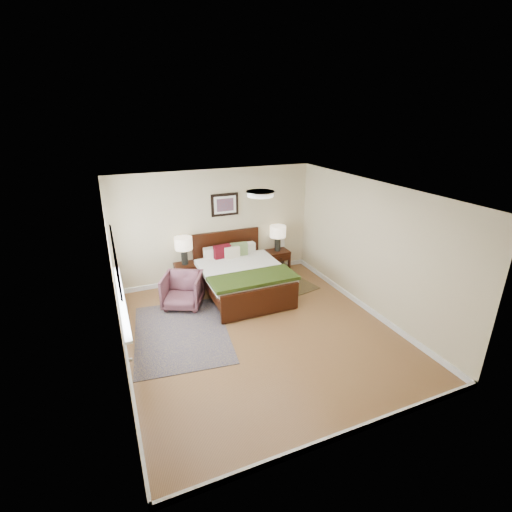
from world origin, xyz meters
The scene contains 18 objects.
floor centered at (0.00, 0.00, 0.00)m, with size 5.00×5.00×0.00m, color brown.
back_wall centered at (0.00, 2.50, 1.25)m, with size 4.50×0.04×2.50m, color #C2B68D.
front_wall centered at (0.00, -2.50, 1.25)m, with size 4.50×0.04×2.50m, color #C2B68D.
left_wall centered at (-2.25, 0.00, 1.25)m, with size 0.04×5.00×2.50m, color #C2B68D.
right_wall centered at (2.25, 0.00, 1.25)m, with size 0.04×5.00×2.50m, color #C2B68D.
ceiling centered at (0.00, 0.00, 2.50)m, with size 4.50×5.00×0.02m, color white.
window centered at (-2.20, 0.70, 1.38)m, with size 0.11×2.72×1.32m.
door centered at (-2.23, -1.75, 1.07)m, with size 0.06×1.00×2.18m.
ceil_fixture centered at (0.00, 0.00, 2.47)m, with size 0.44×0.44×0.08m.
bed centered at (0.23, 1.50, 0.51)m, with size 1.69×2.04×1.10m.
wall_art centered at (0.23, 2.47, 1.72)m, with size 0.62×0.05×0.50m.
nightstand_left centered at (-0.79, 2.25, 0.42)m, with size 0.46×0.41×0.54m.
nightstand_right centered at (1.44, 2.26, 0.33)m, with size 0.53×0.40×0.53m.
lamp_left centered at (-0.79, 2.27, 0.98)m, with size 0.37×0.37×0.61m.
lamp_right centered at (1.44, 2.27, 0.97)m, with size 0.37×0.37×0.61m.
armchair centered at (-1.03, 1.45, 0.34)m, with size 0.72×0.74×0.68m, color brown.
rug_persian centered at (-1.29, 0.50, 0.01)m, with size 1.57×2.22×0.01m, color #0E0B3A.
rug_navy centered at (1.44, 1.51, 0.01)m, with size 0.73×1.09×0.01m, color black.
Camera 1 is at (-2.23, -5.14, 3.65)m, focal length 26.00 mm.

